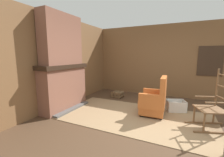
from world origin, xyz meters
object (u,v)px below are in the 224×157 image
rocking_chair (213,109)px  firewood_stack (118,94)px  storage_case (67,62)px  armchair (155,101)px  laundry_basket (176,106)px  oil_lamp_vase (45,62)px

rocking_chair → firewood_stack: bearing=-46.8°
storage_case → armchair: bearing=9.8°
firewood_stack → laundry_basket: (2.01, -0.57, 0.04)m
laundry_basket → oil_lamp_vase: (-2.98, -1.72, 1.22)m
storage_case → firewood_stack: bearing=57.5°
rocking_chair → storage_case: size_ratio=5.53×
rocking_chair → firewood_stack: size_ratio=3.14×
armchair → laundry_basket: 0.75m
armchair → storage_case: bearing=6.8°
firewood_stack → storage_case: (-0.97, -1.52, 1.23)m
oil_lamp_vase → storage_case: 0.77m
rocking_chair → laundry_basket: (-0.73, 0.78, -0.28)m
rocking_chair → oil_lamp_vase: oil_lamp_vase is taller
armchair → firewood_stack: size_ratio=2.51×
storage_case → oil_lamp_vase: bearing=-90.0°
firewood_stack → laundry_basket: 2.09m
firewood_stack → laundry_basket: bearing=-15.9°
firewood_stack → storage_case: bearing=-122.5°
laundry_basket → oil_lamp_vase: 3.65m
rocking_chair → laundry_basket: size_ratio=2.17×
armchair → storage_case: 2.71m
armchair → storage_case: size_ratio=4.43×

